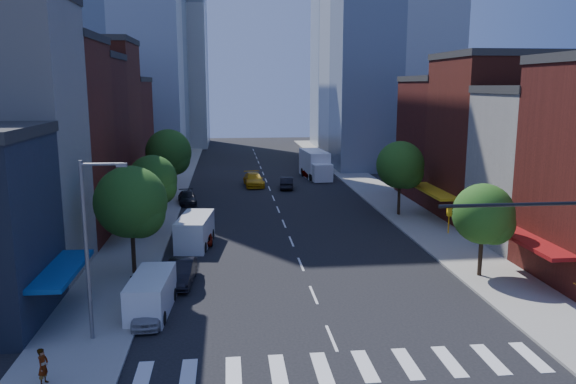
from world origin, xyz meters
name	(u,v)px	position (x,y,z in m)	size (l,w,h in m)	color
ground	(332,338)	(0.00, 0.00, 0.00)	(220.00, 220.00, 0.00)	black
sidewalk_left	(165,193)	(-12.50, 40.00, 0.07)	(5.00, 120.00, 0.15)	gray
sidewalk_right	(372,189)	(12.50, 40.00, 0.07)	(5.00, 120.00, 0.15)	gray
crosswalk	(344,367)	(0.00, -3.00, 0.01)	(19.00, 3.00, 0.01)	silver
bldg_left_2	(27,144)	(-21.00, 20.50, 8.00)	(12.00, 9.00, 16.00)	#581E15
bldg_left_3	(58,140)	(-21.00, 29.00, 7.50)	(12.00, 8.00, 15.00)	#4E1913
bldg_left_4	(80,123)	(-21.00, 37.50, 8.50)	(12.00, 9.00, 17.00)	#581E15
bldg_left_5	(101,134)	(-21.00, 47.00, 6.50)	(12.00, 10.00, 13.00)	#4E1913
bldg_right_1	(560,171)	(21.00, 15.00, 6.00)	(12.00, 8.00, 12.00)	beige
bldg_right_2	(506,140)	(21.00, 24.00, 7.50)	(12.00, 10.00, 15.00)	#581E15
bldg_right_3	(462,141)	(21.00, 34.00, 6.50)	(12.00, 10.00, 13.00)	#4E1913
tower_far_w	(161,8)	(-18.00, 95.00, 28.00)	(18.00, 18.00, 56.00)	#9EA5AD
streetlight	(90,239)	(-11.81, 1.00, 5.28)	(2.25, 0.25, 9.00)	slate
tree_left_near	(133,205)	(-11.35, 10.92, 4.87)	(4.80, 4.80, 7.30)	black
tree_left_mid	(154,182)	(-11.35, 21.92, 4.53)	(4.20, 4.20, 6.65)	black
tree_left_far	(170,154)	(-11.35, 35.92, 5.20)	(5.00, 5.00, 7.75)	black
tree_right_near	(486,216)	(11.65, 7.92, 4.19)	(4.00, 4.00, 6.20)	black
tree_right_far	(402,167)	(11.65, 25.92, 4.86)	(4.60, 4.60, 7.20)	black
parked_car_front	(148,311)	(-9.50, 3.02, 0.66)	(1.55, 3.85, 1.31)	#9F9FA3
parked_car_second	(181,273)	(-8.23, 8.85, 0.76)	(1.62, 4.63, 1.53)	black
parked_car_third	(199,235)	(-7.50, 18.52, 0.64)	(2.13, 4.61, 1.28)	#999999
parked_car_rear	(187,198)	(-9.50, 33.92, 0.66)	(1.84, 4.54, 1.32)	black
cargo_van_near	(151,295)	(-9.51, 4.25, 1.08)	(2.39, 5.23, 2.17)	silver
cargo_van_far	(195,231)	(-7.80, 17.49, 1.20)	(2.99, 5.96, 2.43)	white
taxi	(254,180)	(-1.84, 43.90, 0.83)	(2.31, 5.69, 1.65)	#D99C0B
traffic_car_oncoming	(287,183)	(2.15, 41.74, 0.74)	(1.57, 4.50, 1.48)	black
traffic_car_far	(311,173)	(6.28, 49.54, 0.73)	(1.72, 4.26, 1.45)	#999999
box_truck	(315,165)	(6.94, 49.59, 1.74)	(3.42, 9.31, 3.68)	white
pedestrian_near	(43,366)	(-13.02, -3.29, 0.96)	(0.59, 0.39, 1.61)	#999999
pedestrian_far	(134,292)	(-10.50, 4.69, 1.13)	(0.95, 0.74, 1.96)	#999999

